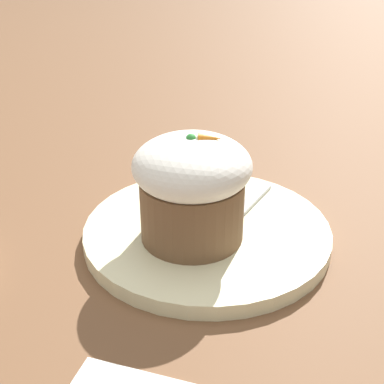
% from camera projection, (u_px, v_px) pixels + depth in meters
% --- Properties ---
extents(ground_plane, '(4.00, 4.00, 0.00)m').
position_uv_depth(ground_plane, '(207.00, 239.00, 0.49)').
color(ground_plane, brown).
extents(dessert_plate, '(0.22, 0.22, 0.01)m').
position_uv_depth(dessert_plate, '(207.00, 232.00, 0.49)').
color(dessert_plate, beige).
rests_on(dessert_plate, ground_plane).
extents(carrot_cake, '(0.10, 0.10, 0.10)m').
position_uv_depth(carrot_cake, '(192.00, 186.00, 0.45)').
color(carrot_cake, brown).
rests_on(carrot_cake, dessert_plate).
extents(spoon, '(0.09, 0.12, 0.01)m').
position_uv_depth(spoon, '(226.00, 226.00, 0.48)').
color(spoon, '#B7B7BC').
rests_on(spoon, dessert_plate).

